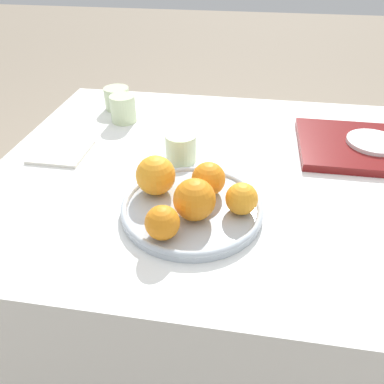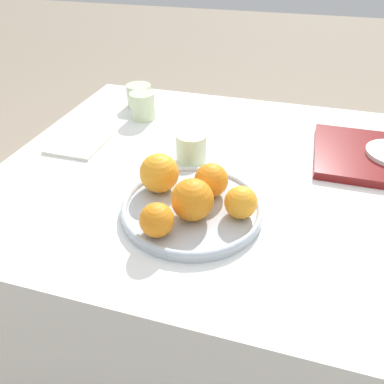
# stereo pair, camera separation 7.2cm
# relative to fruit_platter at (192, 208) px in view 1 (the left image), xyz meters

# --- Properties ---
(ground_plane) EXTENTS (12.00, 12.00, 0.00)m
(ground_plane) POSITION_rel_fruit_platter_xyz_m (0.11, 0.18, -0.73)
(ground_plane) COLOR gray
(table) EXTENTS (1.21, 0.88, 0.72)m
(table) POSITION_rel_fruit_platter_xyz_m (0.11, 0.18, -0.37)
(table) COLOR white
(table) RESTS_ON ground_plane
(fruit_platter) EXTENTS (0.28, 0.28, 0.02)m
(fruit_platter) POSITION_rel_fruit_platter_xyz_m (0.00, 0.00, 0.00)
(fruit_platter) COLOR #B2BCC6
(fruit_platter) RESTS_ON table
(orange_0) EXTENTS (0.07, 0.07, 0.07)m
(orange_0) POSITION_rel_fruit_platter_xyz_m (0.03, 0.05, 0.04)
(orange_0) COLOR orange
(orange_0) RESTS_ON fruit_platter
(orange_1) EXTENTS (0.08, 0.08, 0.08)m
(orange_1) POSITION_rel_fruit_platter_xyz_m (0.01, -0.03, 0.04)
(orange_1) COLOR orange
(orange_1) RESTS_ON fruit_platter
(orange_2) EXTENTS (0.08, 0.08, 0.08)m
(orange_2) POSITION_rel_fruit_platter_xyz_m (-0.08, 0.04, 0.04)
(orange_2) COLOR orange
(orange_2) RESTS_ON fruit_platter
(orange_3) EXTENTS (0.06, 0.06, 0.06)m
(orange_3) POSITION_rel_fruit_platter_xyz_m (-0.04, -0.09, 0.04)
(orange_3) COLOR orange
(orange_3) RESTS_ON fruit_platter
(orange_4) EXTENTS (0.06, 0.06, 0.06)m
(orange_4) POSITION_rel_fruit_platter_xyz_m (0.10, -0.00, 0.04)
(orange_4) COLOR orange
(orange_4) RESTS_ON fruit_platter
(serving_tray) EXTENTS (0.36, 0.26, 0.02)m
(serving_tray) POSITION_rel_fruit_platter_xyz_m (0.41, 0.32, -0.00)
(serving_tray) COLOR maroon
(serving_tray) RESTS_ON table
(side_plate) EXTENTS (0.13, 0.13, 0.01)m
(side_plate) POSITION_rel_fruit_platter_xyz_m (0.41, 0.32, 0.01)
(side_plate) COLOR white
(side_plate) RESTS_ON serving_tray
(cup_0) EXTENTS (0.08, 0.08, 0.07)m
(cup_0) POSITION_rel_fruit_platter_xyz_m (-0.31, 0.47, 0.02)
(cup_0) COLOR beige
(cup_0) RESTS_ON table
(cup_1) EXTENTS (0.07, 0.07, 0.07)m
(cup_1) POSITION_rel_fruit_platter_xyz_m (-0.06, 0.19, 0.02)
(cup_1) COLOR beige
(cup_1) RESTS_ON table
(cup_2) EXTENTS (0.07, 0.07, 0.08)m
(cup_2) POSITION_rel_fruit_platter_xyz_m (-0.26, 0.39, 0.03)
(cup_2) COLOR beige
(cup_2) RESTS_ON table
(napkin) EXTENTS (0.13, 0.13, 0.01)m
(napkin) POSITION_rel_fruit_platter_xyz_m (-0.36, 0.18, -0.01)
(napkin) COLOR silver
(napkin) RESTS_ON table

